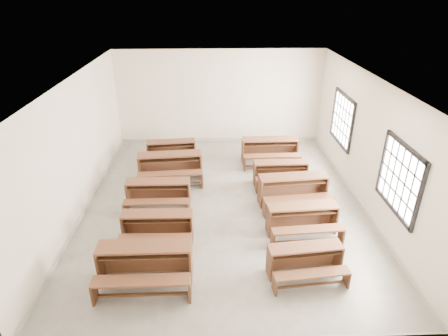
{
  "coord_description": "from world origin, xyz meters",
  "views": [
    {
      "loc": [
        -0.28,
        -8.28,
        5.11
      ],
      "look_at": [
        0.0,
        0.0,
        1.0
      ],
      "focal_mm": 30.0,
      "sensor_mm": 36.0,
      "label": 1
    }
  ],
  "objects_px": {
    "desk_set_9": "(270,149)",
    "desk_set_6": "(302,218)",
    "desk_set_3": "(170,165)",
    "desk_set_7": "(293,188)",
    "desk_set_4": "(171,150)",
    "desk_set_1": "(157,225)",
    "desk_set_5": "(305,259)",
    "desk_set_8": "(281,171)",
    "desk_set_0": "(145,262)",
    "desk_set_2": "(158,192)"
  },
  "relations": [
    {
      "from": "desk_set_4",
      "to": "desk_set_1",
      "type": "bearing_deg",
      "value": -94.93
    },
    {
      "from": "desk_set_7",
      "to": "desk_set_4",
      "type": "bearing_deg",
      "value": 135.97
    },
    {
      "from": "desk_set_2",
      "to": "desk_set_5",
      "type": "xyz_separation_m",
      "value": [
        3.11,
        -2.58,
        -0.04
      ]
    },
    {
      "from": "desk_set_6",
      "to": "desk_set_8",
      "type": "relative_size",
      "value": 1.08
    },
    {
      "from": "desk_set_2",
      "to": "desk_set_5",
      "type": "distance_m",
      "value": 4.04
    },
    {
      "from": "desk_set_1",
      "to": "desk_set_8",
      "type": "xyz_separation_m",
      "value": [
        3.11,
        2.49,
        -0.01
      ]
    },
    {
      "from": "desk_set_3",
      "to": "desk_set_6",
      "type": "height_order",
      "value": "desk_set_3"
    },
    {
      "from": "desk_set_0",
      "to": "desk_set_3",
      "type": "xyz_separation_m",
      "value": [
        0.09,
        4.08,
        0.01
      ]
    },
    {
      "from": "desk_set_0",
      "to": "desk_set_7",
      "type": "xyz_separation_m",
      "value": [
        3.32,
        2.68,
        -0.0
      ]
    },
    {
      "from": "desk_set_7",
      "to": "desk_set_0",
      "type": "bearing_deg",
      "value": -146.52
    },
    {
      "from": "desk_set_7",
      "to": "desk_set_8",
      "type": "xyz_separation_m",
      "value": [
        -0.14,
        1.05,
        -0.06
      ]
    },
    {
      "from": "desk_set_4",
      "to": "desk_set_3",
      "type": "bearing_deg",
      "value": -91.98
    },
    {
      "from": "desk_set_9",
      "to": "desk_set_1",
      "type": "bearing_deg",
      "value": -128.64
    },
    {
      "from": "desk_set_6",
      "to": "desk_set_4",
      "type": "bearing_deg",
      "value": 125.76
    },
    {
      "from": "desk_set_3",
      "to": "desk_set_7",
      "type": "distance_m",
      "value": 3.53
    },
    {
      "from": "desk_set_0",
      "to": "desk_set_4",
      "type": "xyz_separation_m",
      "value": [
        -0.0,
        5.34,
        -0.06
      ]
    },
    {
      "from": "desk_set_1",
      "to": "desk_set_4",
      "type": "relative_size",
      "value": 0.97
    },
    {
      "from": "desk_set_2",
      "to": "desk_set_7",
      "type": "height_order",
      "value": "desk_set_7"
    },
    {
      "from": "desk_set_4",
      "to": "desk_set_6",
      "type": "xyz_separation_m",
      "value": [
        3.28,
        -3.92,
        0.02
      ]
    },
    {
      "from": "desk_set_6",
      "to": "desk_set_8",
      "type": "distance_m",
      "value": 2.32
    },
    {
      "from": "desk_set_3",
      "to": "desk_set_7",
      "type": "bearing_deg",
      "value": -27.94
    },
    {
      "from": "desk_set_3",
      "to": "desk_set_8",
      "type": "distance_m",
      "value": 3.12
    },
    {
      "from": "desk_set_4",
      "to": "desk_set_8",
      "type": "distance_m",
      "value": 3.57
    },
    {
      "from": "desk_set_0",
      "to": "desk_set_2",
      "type": "bearing_deg",
      "value": 91.31
    },
    {
      "from": "desk_set_9",
      "to": "desk_set_2",
      "type": "bearing_deg",
      "value": -142.7
    },
    {
      "from": "desk_set_2",
      "to": "desk_set_4",
      "type": "relative_size",
      "value": 1.0
    },
    {
      "from": "desk_set_2",
      "to": "desk_set_6",
      "type": "relative_size",
      "value": 0.98
    },
    {
      "from": "desk_set_3",
      "to": "desk_set_9",
      "type": "bearing_deg",
      "value": 15.34
    },
    {
      "from": "desk_set_0",
      "to": "desk_set_4",
      "type": "height_order",
      "value": "desk_set_0"
    },
    {
      "from": "desk_set_9",
      "to": "desk_set_6",
      "type": "bearing_deg",
      "value": -88.24
    },
    {
      "from": "desk_set_6",
      "to": "desk_set_9",
      "type": "height_order",
      "value": "desk_set_9"
    },
    {
      "from": "desk_set_5",
      "to": "desk_set_6",
      "type": "xyz_separation_m",
      "value": [
        0.24,
        1.34,
        0.04
      ]
    },
    {
      "from": "desk_set_6",
      "to": "desk_set_8",
      "type": "bearing_deg",
      "value": 88.25
    },
    {
      "from": "desk_set_2",
      "to": "desk_set_9",
      "type": "height_order",
      "value": "desk_set_9"
    },
    {
      "from": "desk_set_7",
      "to": "desk_set_8",
      "type": "bearing_deg",
      "value": 92.32
    },
    {
      "from": "desk_set_3",
      "to": "desk_set_4",
      "type": "distance_m",
      "value": 1.26
    },
    {
      "from": "desk_set_5",
      "to": "desk_set_9",
      "type": "bearing_deg",
      "value": 83.44
    },
    {
      "from": "desk_set_2",
      "to": "desk_set_7",
      "type": "relative_size",
      "value": 0.88
    },
    {
      "from": "desk_set_7",
      "to": "desk_set_5",
      "type": "bearing_deg",
      "value": -101.77
    },
    {
      "from": "desk_set_0",
      "to": "desk_set_3",
      "type": "height_order",
      "value": "desk_set_3"
    },
    {
      "from": "desk_set_4",
      "to": "desk_set_8",
      "type": "height_order",
      "value": "desk_set_4"
    },
    {
      "from": "desk_set_0",
      "to": "desk_set_2",
      "type": "distance_m",
      "value": 2.66
    },
    {
      "from": "desk_set_0",
      "to": "desk_set_9",
      "type": "bearing_deg",
      "value": 58.72
    },
    {
      "from": "desk_set_1",
      "to": "desk_set_9",
      "type": "distance_m",
      "value": 4.95
    },
    {
      "from": "desk_set_1",
      "to": "desk_set_4",
      "type": "xyz_separation_m",
      "value": [
        -0.08,
        4.1,
        -0.0
      ]
    },
    {
      "from": "desk_set_8",
      "to": "desk_set_6",
      "type": "bearing_deg",
      "value": -88.38
    },
    {
      "from": "desk_set_2",
      "to": "desk_set_9",
      "type": "xyz_separation_m",
      "value": [
        3.17,
        2.51,
        0.04
      ]
    },
    {
      "from": "desk_set_7",
      "to": "desk_set_2",
      "type": "bearing_deg",
      "value": 175.04
    },
    {
      "from": "desk_set_1",
      "to": "desk_set_4",
      "type": "height_order",
      "value": "desk_set_1"
    },
    {
      "from": "desk_set_0",
      "to": "desk_set_5",
      "type": "xyz_separation_m",
      "value": [
        3.03,
        0.07,
        -0.08
      ]
    }
  ]
}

